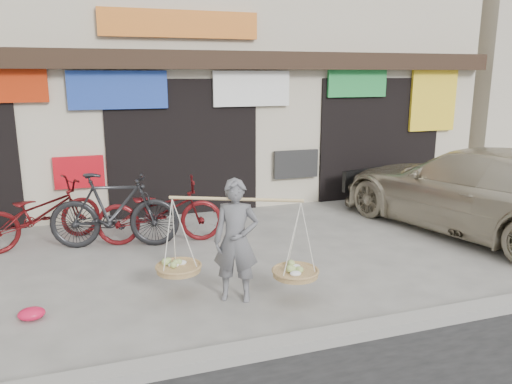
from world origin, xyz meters
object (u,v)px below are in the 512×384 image
object	(u,v)px
bike_0	(40,213)
bike_1	(114,211)
street_vendor	(236,246)
bike_2	(160,211)
suv	(476,190)

from	to	relation	value
bike_0	bike_1	bearing A→B (deg)	-139.35
street_vendor	bike_0	world-z (taller)	street_vendor
bike_1	bike_2	bearing A→B (deg)	-76.63
bike_1	suv	xyz separation A→B (m)	(6.19, -1.18, 0.14)
bike_2	suv	size ratio (longest dim) A/B	0.37
bike_1	bike_0	bearing A→B (deg)	78.19
bike_0	street_vendor	bearing A→B (deg)	-165.05
bike_1	suv	distance (m)	6.30
street_vendor	bike_1	world-z (taller)	street_vendor
street_vendor	suv	distance (m)	5.04
suv	bike_0	bearing A→B (deg)	-27.05
bike_0	bike_2	xyz separation A→B (m)	(1.90, -0.54, 0.01)
street_vendor	bike_2	size ratio (longest dim) A/B	0.92
street_vendor	bike_2	world-z (taller)	street_vendor
bike_0	bike_2	size ratio (longest dim) A/B	0.98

